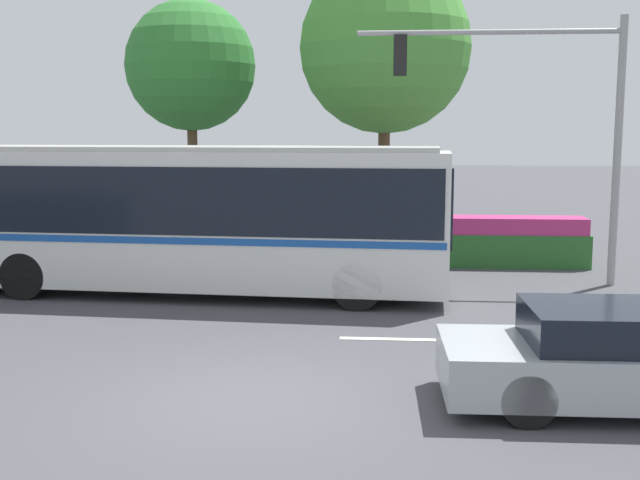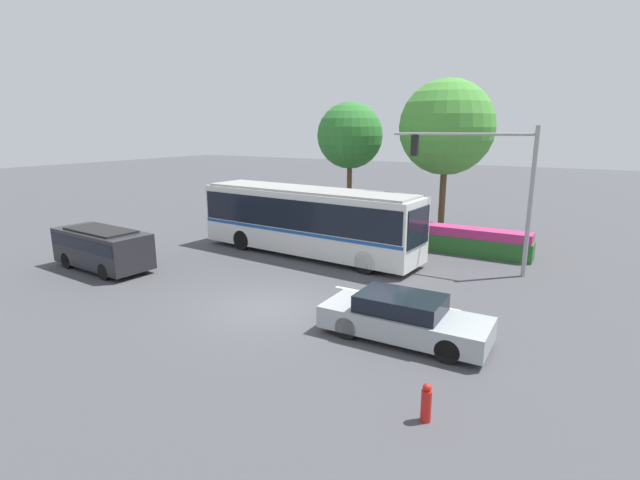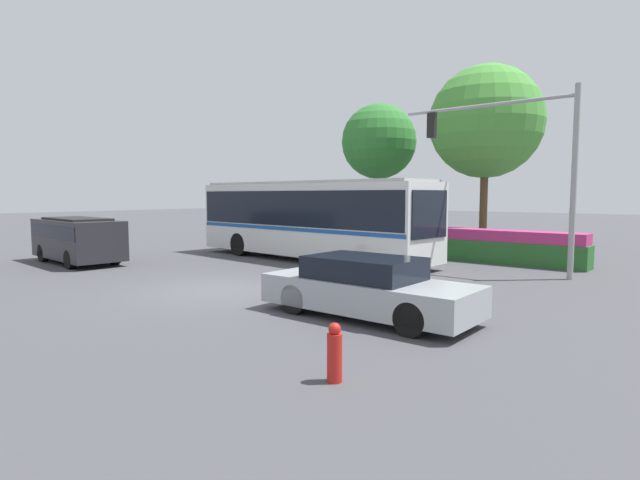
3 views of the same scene
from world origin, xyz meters
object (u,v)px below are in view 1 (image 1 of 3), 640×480
object	(u,v)px
sedan_foreground	(628,359)
city_bus	(188,210)
street_tree_left	(191,66)
street_tree_centre	(385,48)
traffic_light_pole	(547,106)

from	to	relation	value
sedan_foreground	city_bus	bearing A→B (deg)	137.60
street_tree_left	street_tree_centre	xyz separation A→B (m)	(5.99, -0.20, 0.49)
city_bus	sedan_foreground	size ratio (longest dim) A/B	2.36
sedan_foreground	street_tree_centre	xyz separation A→B (m)	(-3.11, 14.00, 5.36)
traffic_light_pole	street_tree_centre	world-z (taller)	street_tree_centre
city_bus	sedan_foreground	distance (m)	9.89
street_tree_left	city_bus	bearing A→B (deg)	-77.13
street_tree_left	street_tree_centre	bearing A→B (deg)	-1.95
city_bus	sedan_foreground	bearing A→B (deg)	-37.81
traffic_light_pole	street_tree_left	world-z (taller)	street_tree_left
sedan_foreground	traffic_light_pole	bearing A→B (deg)	85.56
traffic_light_pole	street_tree_left	bearing A→B (deg)	-32.22
city_bus	street_tree_left	size ratio (longest dim) A/B	1.51
street_tree_left	street_tree_centre	size ratio (longest dim) A/B	0.88
sedan_foreground	street_tree_left	size ratio (longest dim) A/B	0.64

